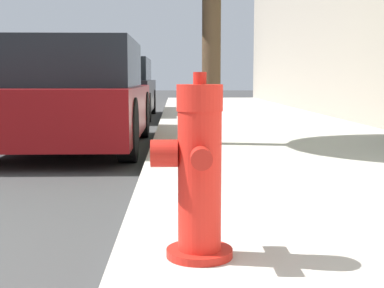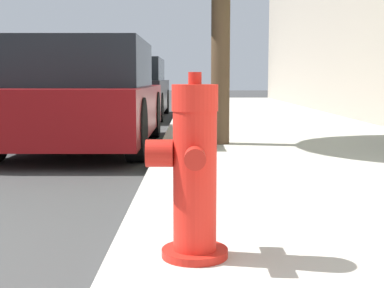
% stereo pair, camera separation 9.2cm
% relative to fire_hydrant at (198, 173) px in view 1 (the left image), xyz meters
% --- Properties ---
extents(fire_hydrant, '(0.36, 0.38, 0.80)m').
position_rel_fire_hydrant_xyz_m(fire_hydrant, '(0.00, 0.00, 0.00)').
color(fire_hydrant, red).
rests_on(fire_hydrant, sidewalk_slab).
extents(parked_car_near, '(1.80, 4.04, 1.40)m').
position_rel_fire_hydrant_xyz_m(parked_car_near, '(-1.42, 4.79, 0.17)').
color(parked_car_near, maroon).
rests_on(parked_car_near, ground_plane).
extents(parked_car_mid, '(1.78, 4.39, 1.38)m').
position_rel_fire_hydrant_xyz_m(parked_car_mid, '(-1.51, 10.36, 0.16)').
color(parked_car_mid, black).
rests_on(parked_car_mid, ground_plane).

